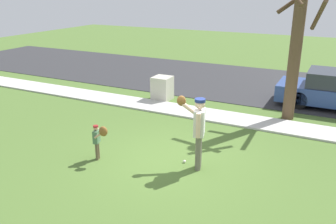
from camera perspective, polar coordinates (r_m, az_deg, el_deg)
The scene contains 8 objects.
ground_plane at distance 12.22m, azimuth 8.12°, elevation -0.98°, with size 48.00×48.00×0.00m, color #4C6B2D.
sidewalk_strip at distance 12.30m, azimuth 8.28°, elevation -0.71°, with size 36.00×1.20×0.06m, color beige.
road_surface at distance 16.93m, azimuth 13.75°, elevation 4.44°, with size 36.00×6.80×0.02m, color #2D2D30.
person_adult at distance 8.45m, azimuth 4.78°, elevation -2.20°, with size 0.83×0.61×1.78m.
person_child at distance 9.14m, azimuth -11.03°, elevation -3.91°, with size 0.49×0.32×0.98m.
baseball at distance 9.11m, azimuth 2.65°, elevation -7.89°, with size 0.07×0.07×0.07m, color white.
utility_cabinet at distance 14.00m, azimuth -0.92°, elevation 3.83°, with size 0.69×0.71×0.92m, color beige.
street_tree_near at distance 12.12m, azimuth 19.97°, elevation 11.45°, with size 1.85×1.88×5.22m.
Camera 1 is at (3.54, -7.41, 4.21)m, focal length 38.09 mm.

